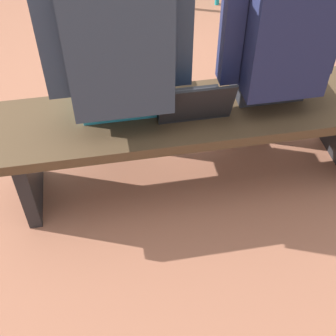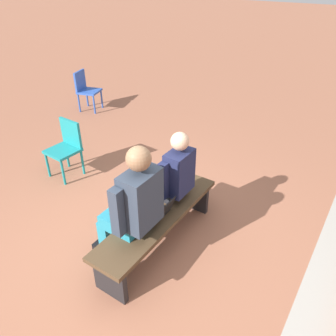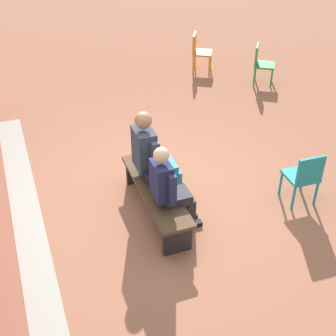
{
  "view_description": "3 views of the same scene",
  "coord_description": "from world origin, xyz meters",
  "px_view_note": "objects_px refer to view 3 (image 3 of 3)",
  "views": [
    {
      "loc": [
        0.11,
        1.75,
        1.79
      ],
      "look_at": [
        -0.09,
        0.62,
        0.6
      ],
      "focal_mm": 50.0,
      "sensor_mm": 36.0,
      "label": 1
    },
    {
      "loc": [
        1.91,
        1.75,
        2.73
      ],
      "look_at": [
        -0.39,
        0.21,
        1.01
      ],
      "focal_mm": 35.0,
      "sensor_mm": 36.0,
      "label": 2
    },
    {
      "loc": [
        -5.07,
        1.75,
        4.24
      ],
      "look_at": [
        -0.28,
        -0.04,
        0.71
      ],
      "focal_mm": 50.0,
      "sensor_mm": 36.0,
      "label": 3
    }
  ],
  "objects_px": {
    "laptop": "(154,184)",
    "plastic_chair_far_right": "(199,50)",
    "bench": "(156,193)",
    "person_student": "(169,186)",
    "plastic_chair_foreground": "(261,62)",
    "plastic_chair_near_bench_left": "(304,175)",
    "person_adult": "(152,155)"
  },
  "relations": [
    {
      "from": "laptop",
      "to": "plastic_chair_far_right",
      "type": "bearing_deg",
      "value": -30.43
    },
    {
      "from": "bench",
      "to": "person_student",
      "type": "distance_m",
      "value": 0.49
    },
    {
      "from": "laptop",
      "to": "person_student",
      "type": "bearing_deg",
      "value": -168.44
    },
    {
      "from": "laptop",
      "to": "plastic_chair_foreground",
      "type": "distance_m",
      "value": 4.86
    },
    {
      "from": "laptop",
      "to": "plastic_chair_far_right",
      "type": "height_order",
      "value": "plastic_chair_far_right"
    },
    {
      "from": "laptop",
      "to": "plastic_chair_near_bench_left",
      "type": "distance_m",
      "value": 2.09
    },
    {
      "from": "person_student",
      "to": "plastic_chair_foreground",
      "type": "bearing_deg",
      "value": -43.2
    },
    {
      "from": "person_student",
      "to": "plastic_chair_near_bench_left",
      "type": "height_order",
      "value": "person_student"
    },
    {
      "from": "person_adult",
      "to": "laptop",
      "type": "distance_m",
      "value": 0.4
    },
    {
      "from": "person_student",
      "to": "plastic_chair_far_right",
      "type": "xyz_separation_m",
      "value": [
        4.8,
        -2.53,
        -0.21
      ]
    },
    {
      "from": "plastic_chair_near_bench_left",
      "to": "plastic_chair_foreground",
      "type": "xyz_separation_m",
      "value": [
        3.84,
        -1.53,
        0.0
      ]
    },
    {
      "from": "person_adult",
      "to": "plastic_chair_far_right",
      "type": "height_order",
      "value": "person_adult"
    },
    {
      "from": "person_adult",
      "to": "plastic_chair_far_right",
      "type": "relative_size",
      "value": 1.7
    },
    {
      "from": "plastic_chair_near_bench_left",
      "to": "laptop",
      "type": "bearing_deg",
      "value": 75.52
    },
    {
      "from": "bench",
      "to": "plastic_chair_far_right",
      "type": "relative_size",
      "value": 2.14
    },
    {
      "from": "bench",
      "to": "plastic_chair_far_right",
      "type": "bearing_deg",
      "value": -30.16
    },
    {
      "from": "plastic_chair_far_right",
      "to": "plastic_chair_near_bench_left",
      "type": "bearing_deg",
      "value": 173.3
    },
    {
      "from": "bench",
      "to": "laptop",
      "type": "relative_size",
      "value": 5.62
    },
    {
      "from": "laptop",
      "to": "plastic_chair_foreground",
      "type": "bearing_deg",
      "value": -46.87
    },
    {
      "from": "person_student",
      "to": "laptop",
      "type": "bearing_deg",
      "value": 11.56
    },
    {
      "from": "laptop",
      "to": "plastic_chair_foreground",
      "type": "height_order",
      "value": "plastic_chair_foreground"
    },
    {
      "from": "plastic_chair_foreground",
      "to": "laptop",
      "type": "bearing_deg",
      "value": 133.13
    },
    {
      "from": "bench",
      "to": "laptop",
      "type": "distance_m",
      "value": 0.15
    },
    {
      "from": "bench",
      "to": "plastic_chair_foreground",
      "type": "distance_m",
      "value": 4.87
    },
    {
      "from": "bench",
      "to": "plastic_chair_foreground",
      "type": "xyz_separation_m",
      "value": [
        3.35,
        -3.53,
        0.13
      ]
    },
    {
      "from": "person_student",
      "to": "laptop",
      "type": "height_order",
      "value": "person_student"
    },
    {
      "from": "person_adult",
      "to": "laptop",
      "type": "height_order",
      "value": "person_adult"
    },
    {
      "from": "bench",
      "to": "person_student",
      "type": "height_order",
      "value": "person_student"
    },
    {
      "from": "laptop",
      "to": "plastic_chair_foreground",
      "type": "relative_size",
      "value": 0.38
    },
    {
      "from": "bench",
      "to": "plastic_chair_near_bench_left",
      "type": "height_order",
      "value": "plastic_chair_near_bench_left"
    },
    {
      "from": "bench",
      "to": "plastic_chair_far_right",
      "type": "xyz_separation_m",
      "value": [
        4.46,
        -2.59,
        0.13
      ]
    },
    {
      "from": "laptop",
      "to": "plastic_chair_foreground",
      "type": "xyz_separation_m",
      "value": [
        3.32,
        -3.55,
        -0.02
      ]
    }
  ]
}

